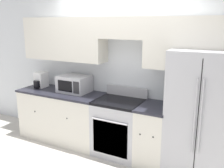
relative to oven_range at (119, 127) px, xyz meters
name	(u,v)px	position (x,y,z in m)	size (l,w,h in m)	color
ground_plane	(103,159)	(-0.12, -0.31, -0.45)	(12.00, 12.00, 0.00)	beige
wall_back	(120,59)	(-0.13, 0.28, 1.04)	(8.00, 0.39, 2.60)	silver
lower_cabinets_left	(62,115)	(-1.14, 0.00, 0.00)	(1.57, 0.64, 0.89)	silver
lower_cabinets_right	(153,134)	(0.57, 0.00, 0.00)	(0.45, 0.64, 0.89)	silver
oven_range	(119,127)	(0.00, 0.00, 0.00)	(0.73, 0.65, 1.05)	#B7B7BC
refrigerator	(202,114)	(1.22, 0.04, 0.42)	(0.88, 0.74, 1.74)	#B7B7BC
microwave	(74,84)	(-0.91, 0.09, 0.58)	(0.52, 0.41, 0.29)	#B7B7BC
bottle	(167,98)	(0.71, 0.18, 0.54)	(0.06, 0.06, 0.25)	#195928
electric_kettle	(41,80)	(-1.66, 0.06, 0.57)	(0.18, 0.28, 0.29)	white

